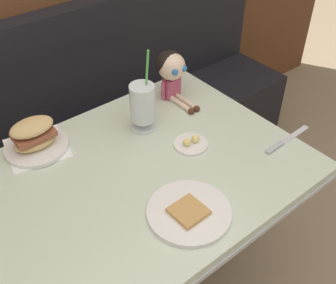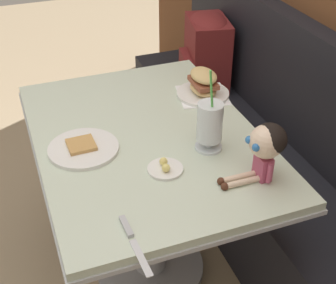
# 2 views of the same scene
# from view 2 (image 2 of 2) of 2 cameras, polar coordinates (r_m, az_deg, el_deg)

# --- Properties ---
(ground_plane) EXTENTS (8.00, 8.00, 0.00)m
(ground_plane) POSITION_cam_2_polar(r_m,az_deg,el_deg) (2.25, -6.61, -15.97)
(ground_plane) COLOR #998466
(booth_bench) EXTENTS (2.60, 0.48, 1.00)m
(booth_bench) POSITION_cam_2_polar(r_m,az_deg,el_deg) (2.27, 13.01, -4.82)
(booth_bench) COLOR black
(booth_bench) RESTS_ON ground
(diner_table) EXTENTS (1.11, 0.81, 0.74)m
(diner_table) POSITION_cam_2_polar(r_m,az_deg,el_deg) (1.90, -2.44, -4.09)
(diner_table) COLOR beige
(diner_table) RESTS_ON ground
(toast_plate) EXTENTS (0.25, 0.25, 0.03)m
(toast_plate) POSITION_cam_2_polar(r_m,az_deg,el_deg) (1.72, -9.98, -0.71)
(toast_plate) COLOR white
(toast_plate) RESTS_ON diner_table
(milkshake_glass) EXTENTS (0.10, 0.10, 0.32)m
(milkshake_glass) POSITION_cam_2_polar(r_m,az_deg,el_deg) (1.66, 4.95, 2.16)
(milkshake_glass) COLOR silver
(milkshake_glass) RESTS_ON diner_table
(sandwich_plate) EXTENTS (0.24, 0.24, 0.12)m
(sandwich_plate) POSITION_cam_2_polar(r_m,az_deg,el_deg) (2.02, 4.18, 6.64)
(sandwich_plate) COLOR white
(sandwich_plate) RESTS_ON diner_table
(butter_saucer) EXTENTS (0.12, 0.12, 0.04)m
(butter_saucer) POSITION_cam_2_polar(r_m,az_deg,el_deg) (1.60, -0.35, -3.09)
(butter_saucer) COLOR white
(butter_saucer) RESTS_ON diner_table
(butter_knife) EXTENTS (0.24, 0.03, 0.01)m
(butter_knife) POSITION_cam_2_polar(r_m,az_deg,el_deg) (1.39, -4.50, -10.84)
(butter_knife) COLOR silver
(butter_knife) RESTS_ON diner_table
(seated_doll) EXTENTS (0.11, 0.22, 0.20)m
(seated_doll) POSITION_cam_2_polar(r_m,az_deg,el_deg) (1.54, 11.48, -0.31)
(seated_doll) COLOR #B74C6B
(seated_doll) RESTS_ON diner_table
(backpack) EXTENTS (0.33, 0.29, 0.41)m
(backpack) POSITION_cam_2_polar(r_m,az_deg,el_deg) (2.67, 4.52, 10.74)
(backpack) COLOR maroon
(backpack) RESTS_ON booth_bench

